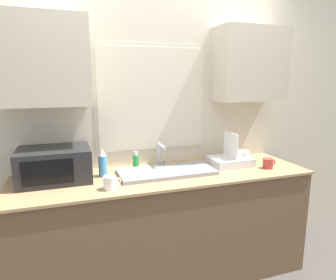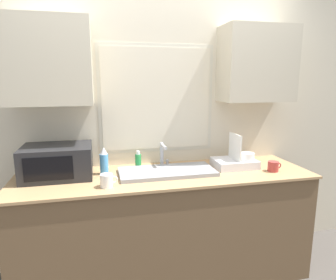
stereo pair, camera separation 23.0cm
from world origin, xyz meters
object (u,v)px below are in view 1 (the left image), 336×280
spray_bottle (103,163)px  soap_bottle (136,162)px  mug_near_sink (110,183)px  dish_rack (231,159)px  microwave (55,165)px  faucet (160,153)px

spray_bottle → soap_bottle: bearing=19.3°
soap_bottle → mug_near_sink: (-0.27, -0.40, -0.02)m
dish_rack → mug_near_sink: size_ratio=2.87×
microwave → soap_bottle: 0.64m
microwave → dish_rack: dish_rack is taller
dish_rack → soap_bottle: (-0.82, 0.16, 0.01)m
spray_bottle → faucet: bearing=9.3°
faucet → soap_bottle: faucet is taller
soap_bottle → microwave: bearing=-172.2°
microwave → mug_near_sink: microwave is taller
spray_bottle → dish_rack: bearing=-3.2°
faucet → spray_bottle: 0.50m
faucet → dish_rack: bearing=-13.2°
soap_bottle → spray_bottle: bearing=-160.7°
faucet → microwave: size_ratio=0.41×
faucet → spray_bottle: (-0.49, -0.08, -0.02)m
dish_rack → soap_bottle: 0.83m
dish_rack → soap_bottle: dish_rack is taller
spray_bottle → mug_near_sink: 0.31m
dish_rack → spray_bottle: 1.10m
faucet → dish_rack: size_ratio=0.60×
microwave → dish_rack: 1.45m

